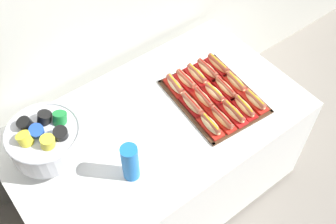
{
  "coord_description": "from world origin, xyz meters",
  "views": [
    {
      "loc": [
        -0.75,
        -1.08,
        2.46
      ],
      "look_at": [
        0.08,
        0.01,
        0.76
      ],
      "focal_mm": 43.7,
      "sensor_mm": 36.0,
      "label": 1
    }
  ],
  "objects": [
    {
      "name": "hot_dog_7",
      "position": [
        0.35,
        -0.06,
        0.78
      ],
      "size": [
        0.07,
        0.16,
        0.06
      ],
      "color": "#B21414",
      "rests_on": "serving_tray"
    },
    {
      "name": "hot_dog_13",
      "position": [
        0.44,
        0.1,
        0.78
      ],
      "size": [
        0.07,
        0.18,
        0.06
      ],
      "color": "#B21414",
      "rests_on": "serving_tray"
    },
    {
      "name": "hot_dog_8",
      "position": [
        0.43,
        -0.06,
        0.78
      ],
      "size": [
        0.08,
        0.19,
        0.06
      ],
      "color": "#B21414",
      "rests_on": "serving_tray"
    },
    {
      "name": "hot_dog_4",
      "position": [
        0.49,
        -0.23,
        0.79
      ],
      "size": [
        0.07,
        0.17,
        0.06
      ],
      "color": "red",
      "rests_on": "serving_tray"
    },
    {
      "name": "cup_stack",
      "position": [
        -0.28,
        -0.19,
        0.86
      ],
      "size": [
        0.08,
        0.08,
        0.22
      ],
      "color": "blue",
      "rests_on": "buffet_table"
    },
    {
      "name": "ground_plane",
      "position": [
        0.0,
        0.0,
        0.0
      ],
      "size": [
        10.0,
        10.0,
        0.0
      ],
      "primitive_type": "plane",
      "color": "gray"
    },
    {
      "name": "hot_dog_1",
      "position": [
        0.26,
        -0.22,
        0.78
      ],
      "size": [
        0.07,
        0.18,
        0.06
      ],
      "color": "red",
      "rests_on": "serving_tray"
    },
    {
      "name": "hot_dog_12",
      "position": [
        0.37,
        0.11,
        0.78
      ],
      "size": [
        0.08,
        0.18,
        0.06
      ],
      "color": "red",
      "rests_on": "serving_tray"
    },
    {
      "name": "hot_dog_14",
      "position": [
        0.51,
        0.09,
        0.78
      ],
      "size": [
        0.07,
        0.18,
        0.06
      ],
      "color": "red",
      "rests_on": "serving_tray"
    },
    {
      "name": "buffet_table",
      "position": [
        0.0,
        0.0,
        0.39
      ],
      "size": [
        1.6,
        0.91,
        0.75
      ],
      "color": "white",
      "rests_on": "ground_plane"
    },
    {
      "name": "hot_dog_11",
      "position": [
        0.29,
        0.11,
        0.78
      ],
      "size": [
        0.07,
        0.17,
        0.06
      ],
      "color": "red",
      "rests_on": "serving_tray"
    },
    {
      "name": "hot_dog_5",
      "position": [
        0.2,
        -0.05,
        0.78
      ],
      "size": [
        0.07,
        0.18,
        0.06
      ],
      "color": "#B21414",
      "rests_on": "serving_tray"
    },
    {
      "name": "hot_dog_0",
      "position": [
        0.19,
        -0.21,
        0.79
      ],
      "size": [
        0.08,
        0.17,
        0.06
      ],
      "color": "red",
      "rests_on": "serving_tray"
    },
    {
      "name": "serving_tray",
      "position": [
        0.35,
        -0.06,
        0.75
      ],
      "size": [
        0.45,
        0.56,
        0.01
      ],
      "color": "#472B19",
      "rests_on": "buffet_table"
    },
    {
      "name": "hot_dog_9",
      "position": [
        0.5,
        -0.07,
        0.78
      ],
      "size": [
        0.08,
        0.18,
        0.06
      ],
      "color": "red",
      "rests_on": "serving_tray"
    },
    {
      "name": "hot_dog_6",
      "position": [
        0.28,
        -0.05,
        0.79
      ],
      "size": [
        0.08,
        0.17,
        0.06
      ],
      "color": "red",
      "rests_on": "serving_tray"
    },
    {
      "name": "punch_bowl",
      "position": [
        -0.54,
        0.14,
        0.9
      ],
      "size": [
        0.36,
        0.36,
        0.26
      ],
      "color": "silver",
      "rests_on": "buffet_table"
    },
    {
      "name": "hot_dog_10",
      "position": [
        0.22,
        0.12,
        0.79
      ],
      "size": [
        0.08,
        0.17,
        0.06
      ],
      "color": "red",
      "rests_on": "serving_tray"
    },
    {
      "name": "hot_dog_3",
      "position": [
        0.41,
        -0.23,
        0.78
      ],
      "size": [
        0.09,
        0.18,
        0.06
      ],
      "color": "#B21414",
      "rests_on": "serving_tray"
    },
    {
      "name": "hot_dog_2",
      "position": [
        0.34,
        -0.22,
        0.79
      ],
      "size": [
        0.08,
        0.18,
        0.06
      ],
      "color": "red",
      "rests_on": "serving_tray"
    }
  ]
}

